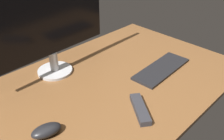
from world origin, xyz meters
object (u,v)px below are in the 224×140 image
(keyboard, at_px, (161,69))
(tv_remote, at_px, (140,109))
(monitor, at_px, (49,29))
(computer_mouse, at_px, (46,130))

(keyboard, bearing_deg, tv_remote, -162.01)
(monitor, relative_size, keyboard, 1.78)
(keyboard, distance_m, computer_mouse, 0.67)
(monitor, height_order, tv_remote, monitor)
(tv_remote, bearing_deg, computer_mouse, 99.91)
(keyboard, height_order, tv_remote, tv_remote)
(keyboard, xyz_separation_m, tv_remote, (-0.33, -0.13, 0.01))
(monitor, xyz_separation_m, computer_mouse, (-0.27, -0.34, -0.22))
(tv_remote, bearing_deg, monitor, 43.42)
(computer_mouse, bearing_deg, monitor, 65.67)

